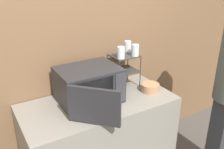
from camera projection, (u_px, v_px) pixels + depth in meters
name	position (u px, v px, depth m)	size (l,w,h in m)	color
wall_back	(79.00, 49.00, 2.44)	(8.00, 0.06, 2.60)	brown
counter	(100.00, 141.00, 2.47)	(1.42, 0.68, 0.90)	gray
microwave	(89.00, 86.00, 2.24)	(0.57, 0.74, 0.32)	#262628
dish_rack	(124.00, 64.00, 2.52)	(0.27, 0.24, 0.33)	#333333
glass_front_left	(121.00, 53.00, 2.37)	(0.07, 0.07, 0.11)	silver
glass_back_right	(128.00, 46.00, 2.56)	(0.07, 0.07, 0.11)	silver
glass_front_right	(135.00, 50.00, 2.44)	(0.07, 0.07, 0.11)	silver
bowl	(150.00, 88.00, 2.48)	(0.18, 0.18, 0.08)	#AD7F56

